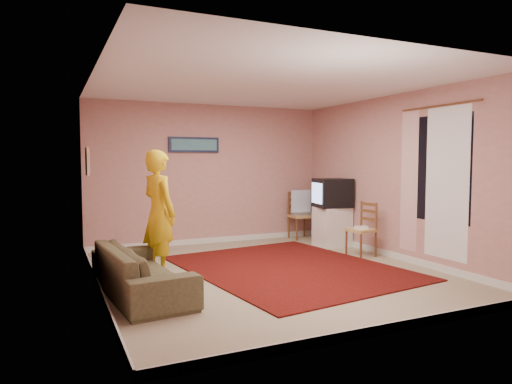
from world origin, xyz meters
name	(u,v)px	position (x,y,z in m)	size (l,w,h in m)	color
ground	(267,272)	(0.00, 0.00, 0.00)	(5.00, 5.00, 0.00)	gray
wall_back	(209,174)	(0.00, 2.50, 1.30)	(4.50, 0.02, 2.60)	tan
wall_front	(391,191)	(0.00, -2.50, 1.30)	(4.50, 0.02, 2.60)	tan
wall_left	(95,183)	(-2.25, 0.00, 1.30)	(0.02, 5.00, 2.60)	tan
wall_right	(395,177)	(2.25, 0.00, 1.30)	(0.02, 5.00, 2.60)	tan
ceiling	(268,84)	(0.00, 0.00, 2.60)	(4.50, 5.00, 0.02)	white
baseboard_back	(210,240)	(0.00, 2.49, 0.05)	(4.50, 0.02, 0.10)	silver
baseboard_front	(387,328)	(0.00, -2.49, 0.05)	(4.50, 0.02, 0.10)	silver
baseboard_left	(99,287)	(-2.24, 0.00, 0.05)	(0.02, 5.00, 0.10)	silver
baseboard_right	(393,255)	(2.24, 0.00, 0.05)	(0.02, 5.00, 0.10)	silver
window	(439,169)	(2.24, -0.90, 1.45)	(0.01, 1.10, 1.50)	black
curtain_sheer	(447,183)	(2.23, -1.05, 1.25)	(0.01, 0.75, 2.10)	white
curtain_floral	(409,181)	(2.21, -0.35, 1.25)	(0.01, 0.35, 2.10)	silver
curtain_rod	(439,106)	(2.20, -0.90, 2.32)	(0.02, 0.02, 1.40)	brown
picture_back	(194,145)	(-0.30, 2.47, 1.85)	(0.95, 0.04, 0.28)	#131936
picture_left	(87,161)	(-2.22, 1.60, 1.55)	(0.04, 0.38, 0.42)	beige
area_rug	(289,268)	(0.39, 0.09, 0.01)	(2.67, 3.34, 0.02)	black
tv_cabinet	(332,226)	(1.95, 1.30, 0.36)	(0.56, 0.51, 0.71)	white
crt_tv	(332,193)	(1.94, 1.30, 0.97)	(0.68, 0.63, 0.52)	black
chair_a	(301,210)	(1.81, 2.20, 0.57)	(0.43, 0.41, 0.51)	tan
dvd_player	(301,213)	(1.81, 2.20, 0.51)	(0.37, 0.27, 0.06)	#B1B1B6
blue_throw	(301,201)	(1.81, 2.20, 0.75)	(0.42, 0.05, 0.44)	#8FBDEB
chair_b	(361,223)	(1.87, 0.35, 0.54)	(0.42, 0.44, 0.48)	tan
game_console	(361,227)	(1.87, 0.35, 0.47)	(0.19, 0.14, 0.04)	white
sofa	(141,270)	(-1.80, -0.33, 0.28)	(1.94, 0.76, 0.57)	brown
person	(159,213)	(-1.40, 0.47, 0.85)	(0.62, 0.41, 1.71)	yellow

